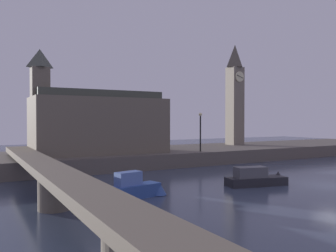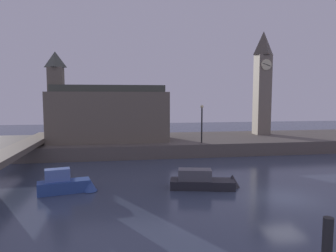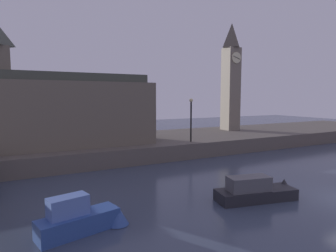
# 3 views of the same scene
# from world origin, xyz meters

# --- Properties ---
(far_embankment) EXTENTS (70.00, 12.00, 1.50)m
(far_embankment) POSITION_xyz_m (0.00, 20.00, 0.75)
(far_embankment) COLOR #5B544C
(far_embankment) RESTS_ON ground
(clock_tower) EXTENTS (2.10, 2.15, 14.22)m
(clock_tower) POSITION_xyz_m (8.90, 21.96, 8.87)
(clock_tower) COLOR slate
(clock_tower) RESTS_ON far_embankment
(parliament_hall) EXTENTS (13.79, 6.01, 10.44)m
(parliament_hall) POSITION_xyz_m (-12.34, 18.87, 4.77)
(parliament_hall) COLOR #6B6051
(parliament_hall) RESTS_ON far_embankment
(streetlamp) EXTENTS (0.36, 0.36, 4.33)m
(streetlamp) POSITION_xyz_m (-1.54, 15.37, 4.17)
(streetlamp) COLOR black
(streetlamp) RESTS_ON far_embankment
(boat_barge_dark) EXTENTS (5.62, 2.49, 1.69)m
(boat_barge_dark) POSITION_xyz_m (-4.40, 3.00, 0.50)
(boat_barge_dark) COLOR #232328
(boat_barge_dark) RESTS_ON ground
(boat_tour_blue) EXTENTS (4.25, 1.91, 1.72)m
(boat_tour_blue) POSITION_xyz_m (-14.55, 3.55, 0.61)
(boat_tour_blue) COLOR #2D4C93
(boat_tour_blue) RESTS_ON ground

